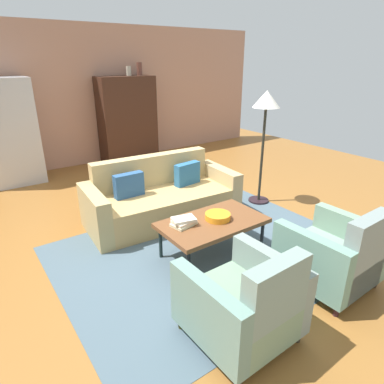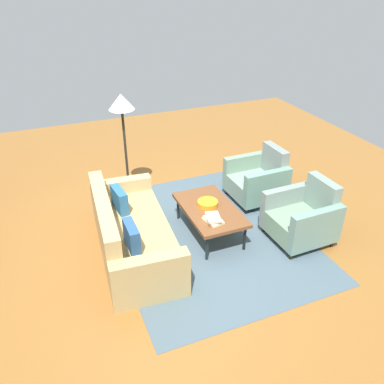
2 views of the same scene
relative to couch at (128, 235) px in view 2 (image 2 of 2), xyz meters
The scene contains 9 objects.
ground_plane 0.50m from the couch, 90.97° to the right, with size 10.93×10.93×0.00m, color #95602A.
area_rug 1.17m from the couch, 90.31° to the right, with size 3.40×2.60×0.01m, color #4A5E6B.
couch is the anchor object (origin of this frame).
coffee_table 1.19m from the couch, 90.30° to the right, with size 1.20×0.70×0.43m.
armchair_left 2.43m from the couch, 104.42° to the right, with size 0.82×0.82×0.88m.
armchair_right 2.43m from the couch, 75.81° to the right, with size 0.81×0.81×0.88m.
fruit_bowl 1.20m from the couch, 86.81° to the right, with size 0.29×0.29×0.07m, color orange.
book_stack 1.15m from the couch, 107.16° to the right, with size 0.30×0.23×0.09m.
floor_lamp 2.00m from the couch, 14.48° to the right, with size 0.40×0.40×1.72m.
Camera 2 is at (-4.25, 1.25, 3.38)m, focal length 37.02 mm.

